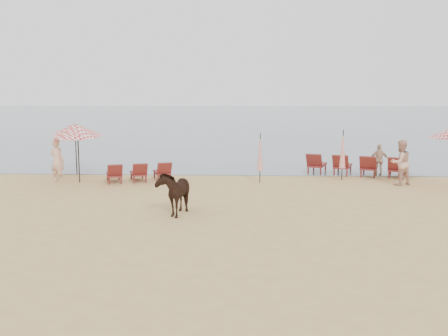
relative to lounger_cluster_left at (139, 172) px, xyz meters
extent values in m
plane|color=tan|center=(3.84, -8.21, -0.41)|extent=(120.00, 120.00, 0.00)
cube|color=#51606B|center=(3.84, 71.79, -0.41)|extent=(160.00, 140.00, 0.06)
cube|color=maroon|center=(-1.06, -0.12, -0.08)|extent=(1.00, 1.46, 0.08)
cube|color=maroon|center=(-0.84, -0.80, 0.18)|extent=(0.72, 0.61, 0.58)
cube|color=maroon|center=(-0.07, 0.21, -0.08)|extent=(1.00, 1.46, 0.08)
cube|color=maroon|center=(0.16, -0.47, 0.18)|extent=(0.72, 0.61, 0.58)
cube|color=maroon|center=(0.92, 0.53, -0.08)|extent=(1.00, 1.46, 0.08)
cube|color=maroon|center=(1.15, -0.14, 0.18)|extent=(0.72, 0.61, 0.58)
cube|color=maroon|center=(8.13, 2.84, -0.03)|extent=(1.18, 1.70, 0.09)
cube|color=maroon|center=(7.87, 2.05, 0.28)|extent=(0.84, 0.71, 0.68)
cube|color=maroon|center=(9.29, 2.45, -0.03)|extent=(1.18, 1.70, 0.09)
cube|color=maroon|center=(9.02, 1.66, 0.28)|extent=(0.84, 0.71, 0.68)
cube|color=maroon|center=(10.44, 2.06, -0.03)|extent=(1.18, 1.70, 0.09)
cube|color=maroon|center=(10.17, 1.27, 0.28)|extent=(0.84, 0.71, 0.68)
cube|color=maroon|center=(11.59, 1.67, -0.03)|extent=(1.18, 1.70, 0.09)
cube|color=maroon|center=(11.33, 0.88, 0.28)|extent=(0.84, 0.71, 0.68)
cylinder|color=black|center=(-3.42, 2.01, 0.71)|extent=(0.05, 0.05, 2.24)
cone|color=red|center=(-3.42, 2.01, 1.77)|extent=(2.14, 2.14, 0.46)
sphere|color=black|center=(-3.42, 2.01, 1.98)|extent=(0.08, 0.08, 0.08)
cylinder|color=black|center=(-2.53, -0.29, 0.74)|extent=(0.05, 0.05, 2.30)
cone|color=red|center=(-2.53, -0.29, 1.84)|extent=(2.04, 2.08, 0.69)
sphere|color=black|center=(-2.53, -0.29, 2.05)|extent=(0.09, 0.09, 0.09)
cylinder|color=black|center=(5.26, 0.01, 0.66)|extent=(0.05, 0.05, 2.14)
cone|color=red|center=(5.26, 0.01, 0.91)|extent=(0.26, 0.26, 1.60)
cylinder|color=black|center=(8.92, 0.71, 0.71)|extent=(0.05, 0.05, 2.24)
cone|color=red|center=(8.92, 0.71, 0.98)|extent=(0.27, 0.27, 1.68)
imported|color=black|center=(2.37, -5.83, 0.30)|extent=(1.03, 1.79, 1.43)
imported|color=#D9A387|center=(-3.50, -0.21, 0.53)|extent=(0.80, 0.66, 1.89)
imported|color=tan|center=(11.11, -0.38, 0.54)|extent=(1.12, 1.01, 1.90)
imported|color=tan|center=(10.88, 2.04, 0.33)|extent=(0.91, 0.48, 1.48)
camera|label=1|loc=(4.54, -21.27, 3.36)|focal=40.00mm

